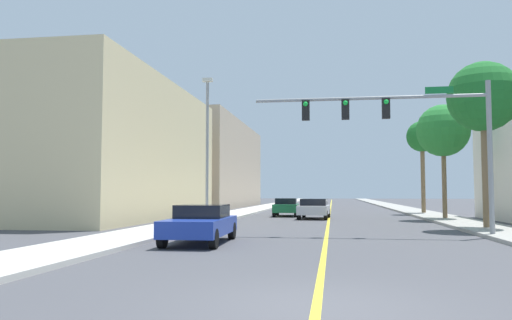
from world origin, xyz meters
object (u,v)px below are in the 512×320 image
palm_mid (443,131)px  car_green (286,207)px  palm_near (483,98)px  car_blue (201,223)px  palm_far (422,138)px  car_silver (314,208)px  street_lamp (207,142)px  traffic_signal_mast (406,123)px

palm_mid → car_green: palm_mid is taller
palm_near → car_blue: palm_near is taller
palm_mid → palm_far: palm_far is taller
palm_far → car_silver: palm_far is taller
street_lamp → car_blue: size_ratio=1.76×
palm_mid → car_silver: bearing=175.4°
palm_far → car_silver: size_ratio=1.69×
street_lamp → car_green: 11.86m
traffic_signal_mast → car_silver: traffic_signal_mast is taller
palm_near → palm_mid: bearing=90.3°
traffic_signal_mast → car_blue: 9.31m
palm_far → car_blue: (-11.79, -24.79, -5.48)m
palm_far → car_blue: 27.99m
palm_mid → palm_far: 8.58m
street_lamp → palm_mid: bearing=25.6°
traffic_signal_mast → palm_far: bearing=78.6°
traffic_signal_mast → palm_far: 21.47m
traffic_signal_mast → palm_far: size_ratio=1.28×
palm_far → street_lamp: bearing=-132.7°
traffic_signal_mast → car_blue: traffic_signal_mast is taller
car_silver → palm_near: bearing=-45.2°
street_lamp → palm_near: street_lamp is taller
traffic_signal_mast → car_green: traffic_signal_mast is taller
street_lamp → car_green: bearing=72.6°
street_lamp → car_silver: bearing=52.7°
street_lamp → car_green: (3.36, 10.71, -3.85)m
palm_near → palm_far: palm_near is taller
palm_far → palm_near: bearing=-90.4°
street_lamp → car_silver: 9.95m
palm_far → car_blue: palm_far is taller
traffic_signal_mast → street_lamp: (-9.78, 5.78, -0.06)m
traffic_signal_mast → car_silver: bearing=107.9°
car_green → car_blue: car_blue is taller
traffic_signal_mast → palm_near: size_ratio=1.21×
traffic_signal_mast → car_blue: bearing=-153.3°
palm_near → car_blue: (-11.66, -7.65, -5.54)m
street_lamp → palm_far: bearing=47.3°
palm_near → palm_mid: size_ratio=1.07×
palm_near → car_green: palm_near is taller
car_green → car_blue: (-1.12, -20.29, -0.01)m
car_green → traffic_signal_mast: bearing=-70.5°
palm_near → car_green: 17.36m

